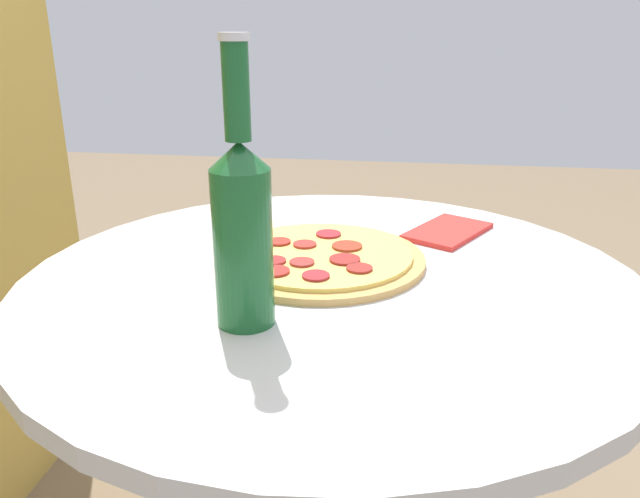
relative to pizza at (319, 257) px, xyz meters
The scene contains 4 objects.
table 0.20m from the pizza, 153.41° to the right, with size 0.82×0.82×0.70m.
pizza is the anchor object (origin of this frame).
beer_bottle 0.23m from the pizza, 164.25° to the left, with size 0.06×0.06×0.31m.
napkin 0.24m from the pizza, 49.94° to the right, with size 0.17×0.15×0.01m.
Camera 1 is at (-0.76, -0.10, 1.03)m, focal length 35.00 mm.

